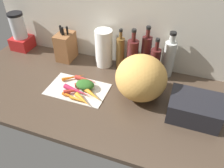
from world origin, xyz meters
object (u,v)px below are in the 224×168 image
object	(u,v)px
carrot_7	(73,77)
dish_rack	(194,108)
blender_appliance	(20,34)
carrot_3	(71,96)
bottle_3	(155,63)
winter_squash	(141,78)
carrot_2	(86,79)
carrot_6	(73,91)
carrot_0	(77,91)
carrot_1	(83,100)
knife_block	(66,46)
bottle_4	(169,58)
carrot_5	(86,84)
paper_towel_roll	(104,48)
bottle_0	(120,53)
cutting_board	(78,89)
bottle_1	(132,56)
carrot_8	(79,100)
bottle_2	(146,54)
carrot_4	(92,94)

from	to	relation	value
carrot_7	dish_rack	bearing A→B (deg)	-5.25
carrot_7	blender_appliance	xyz separation A→B (cm)	(-56.45, 23.20, 10.56)
carrot_3	blender_appliance	world-z (taller)	blender_appliance
bottle_3	dish_rack	world-z (taller)	bottle_3
winter_squash	blender_appliance	bearing A→B (deg)	166.65
carrot_2	carrot_6	bearing A→B (deg)	-99.77
carrot_0	carrot_1	distance (cm)	8.98
carrot_7	knife_block	size ratio (longest dim) A/B	0.59
carrot_0	bottle_4	xyz separation A→B (cm)	(47.56, 38.00, 10.77)
carrot_5	paper_towel_roll	size ratio (longest dim) A/B	0.51
blender_appliance	carrot_5	bearing A→B (deg)	-22.06
carrot_0	dish_rack	size ratio (longest dim) A/B	0.67
carrot_3	dish_rack	bearing A→B (deg)	8.54
blender_appliance	knife_block	bearing A→B (deg)	-2.57
carrot_2	bottle_3	bearing A→B (deg)	27.09
carrot_0	carrot_6	distance (cm)	2.11
carrot_6	bottle_0	bearing A→B (deg)	63.30
bottle_3	bottle_4	size ratio (longest dim) A/B	0.91
cutting_board	carrot_1	xyz separation A→B (cm)	(8.16, -9.53, 1.89)
cutting_board	dish_rack	world-z (taller)	dish_rack
bottle_1	dish_rack	size ratio (longest dim) A/B	1.18
carrot_1	carrot_8	bearing A→B (deg)	-166.65
cutting_board	blender_appliance	bearing A→B (deg)	153.69
knife_block	carrot_3	bearing A→B (deg)	-58.15
carrot_2	winter_squash	xyz separation A→B (cm)	(35.90, -1.00, 11.19)
carrot_5	winter_squash	distance (cm)	35.77
bottle_0	carrot_7	bearing A→B (deg)	-136.88
carrot_5	bottle_2	bearing A→B (deg)	43.85
carrot_3	carrot_4	distance (cm)	12.14
bottle_4	dish_rack	distance (cm)	39.08
carrot_1	knife_block	world-z (taller)	knife_block
carrot_7	carrot_5	bearing A→B (deg)	-20.56
bottle_0	carrot_8	bearing A→B (deg)	-105.45
carrot_6	bottle_2	size ratio (longest dim) A/B	0.35
carrot_3	bottle_4	size ratio (longest dim) A/B	0.40
carrot_2	carrot_7	size ratio (longest dim) A/B	0.97
carrot_3	bottle_0	xyz separation A→B (cm)	(16.76, 40.16, 10.13)
knife_block	bottle_2	size ratio (longest dim) A/B	0.77
bottle_3	carrot_1	bearing A→B (deg)	-130.73
carrot_3	paper_towel_roll	world-z (taller)	paper_towel_roll
blender_appliance	dish_rack	world-z (taller)	blender_appliance
carrot_2	bottle_3	distance (cm)	45.34
carrot_5	carrot_1	bearing A→B (deg)	-71.65
carrot_4	carrot_8	size ratio (longest dim) A/B	1.27
bottle_0	carrot_2	bearing A→B (deg)	-124.60
blender_appliance	bottle_3	bearing A→B (deg)	-1.51
carrot_4	bottle_4	size ratio (longest dim) A/B	0.47
cutting_board	carrot_0	distance (cm)	4.39
cutting_board	blender_appliance	size ratio (longest dim) A/B	1.30
carrot_8	bottle_3	size ratio (longest dim) A/B	0.41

